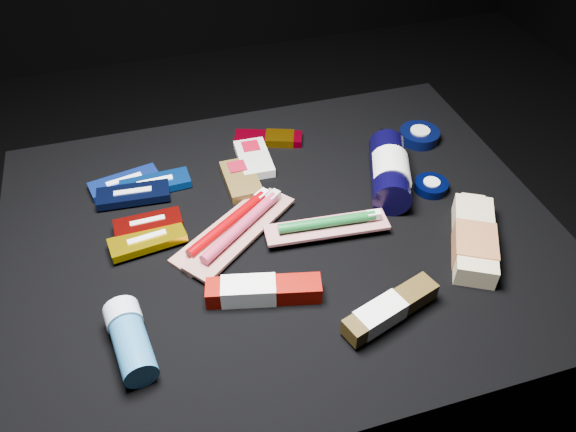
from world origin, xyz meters
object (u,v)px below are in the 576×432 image
object	(u,v)px
lotion_bottle	(389,171)
bodywash_bottle	(474,240)
deodorant_stick	(130,339)
toothpaste_carton_red	(258,291)

from	to	relation	value
lotion_bottle	bodywash_bottle	size ratio (longest dim) A/B	1.15
bodywash_bottle	deodorant_stick	xyz separation A→B (m)	(-0.58, -0.04, 0.01)
bodywash_bottle	toothpaste_carton_red	world-z (taller)	bodywash_bottle
deodorant_stick	toothpaste_carton_red	distance (m)	0.20
bodywash_bottle	deodorant_stick	size ratio (longest dim) A/B	1.49
lotion_bottle	deodorant_stick	bearing A→B (deg)	-134.43
lotion_bottle	bodywash_bottle	world-z (taller)	lotion_bottle
bodywash_bottle	deodorant_stick	distance (m)	0.58
toothpaste_carton_red	deodorant_stick	bearing A→B (deg)	-155.45
bodywash_bottle	toothpaste_carton_red	bearing A→B (deg)	-152.00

